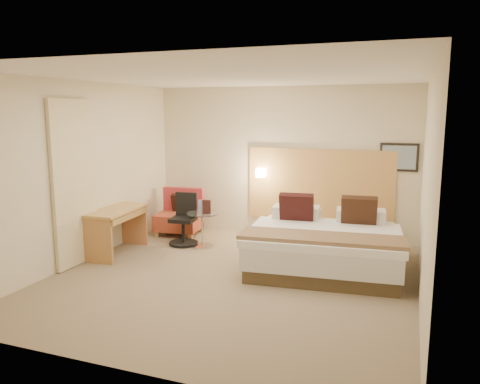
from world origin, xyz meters
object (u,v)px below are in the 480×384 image
(side_table, at_px, (203,228))
(lounge_chair, at_px, (180,216))
(bed, at_px, (325,244))
(desk, at_px, (118,218))
(desk_chair, at_px, (184,224))

(side_table, bearing_deg, lounge_chair, 139.17)
(bed, relative_size, lounge_chair, 2.67)
(side_table, xyz_separation_m, desk, (-1.12, -0.79, 0.25))
(bed, height_order, side_table, bed)
(bed, xyz_separation_m, desk, (-3.21, -0.50, 0.24))
(bed, bearing_deg, side_table, 172.11)
(lounge_chair, distance_m, desk, 1.52)
(lounge_chair, height_order, desk_chair, desk_chair)
(bed, bearing_deg, desk, -171.15)
(side_table, height_order, desk, desk)
(desk_chair, bearing_deg, lounge_chair, 122.95)
(bed, height_order, desk_chair, bed)
(bed, xyz_separation_m, side_table, (-2.09, 0.29, -0.01))
(side_table, distance_m, desk, 1.39)
(desk, bearing_deg, desk_chair, 48.46)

